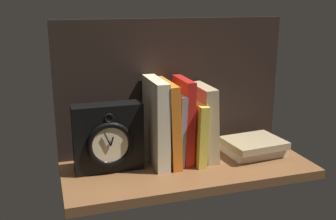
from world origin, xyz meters
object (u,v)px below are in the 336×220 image
at_px(book_cream_twain, 156,122).
at_px(book_red_requiem, 184,120).
at_px(book_orange_pandolfini, 168,122).
at_px(framed_clock, 108,138).
at_px(book_yellow_seinlanguage, 193,130).
at_px(book_gray_chess, 176,127).
at_px(book_tan_shortstories, 204,122).
at_px(book_stack_side, 253,146).

bearing_deg(book_cream_twain, book_red_requiem, 0.00).
xyz_separation_m(book_cream_twain, book_orange_pandolfini, (0.03, 0.00, -0.00)).
bearing_deg(framed_clock, book_red_requiem, 2.71).
height_order(book_cream_twain, book_yellow_seinlanguage, book_cream_twain).
xyz_separation_m(book_gray_chess, book_red_requiem, (0.02, 0.00, 0.02)).
bearing_deg(book_cream_twain, book_orange_pandolfini, 0.00).
bearing_deg(book_tan_shortstories, book_orange_pandolfini, 180.00).
xyz_separation_m(book_gray_chess, book_tan_shortstories, (0.09, 0.00, 0.01)).
xyz_separation_m(book_red_requiem, book_tan_shortstories, (0.06, 0.00, -0.01)).
bearing_deg(book_stack_side, book_cream_twain, 174.70).
bearing_deg(framed_clock, book_yellow_seinlanguage, 2.40).
bearing_deg(book_red_requiem, book_cream_twain, -180.00).
relative_size(book_yellow_seinlanguage, book_tan_shortstories, 0.81).
bearing_deg(book_cream_twain, book_stack_side, -5.30).
bearing_deg(book_cream_twain, book_gray_chess, 0.00).
relative_size(book_orange_pandolfini, framed_clock, 1.26).
height_order(book_orange_pandolfini, book_yellow_seinlanguage, book_orange_pandolfini).
xyz_separation_m(book_cream_twain, book_stack_side, (0.29, -0.03, -0.10)).
bearing_deg(framed_clock, book_orange_pandolfini, 3.48).
bearing_deg(book_orange_pandolfini, book_yellow_seinlanguage, 0.00).
relative_size(book_yellow_seinlanguage, framed_clock, 0.94).
distance_m(book_gray_chess, book_red_requiem, 0.03).
height_order(book_cream_twain, framed_clock, book_cream_twain).
bearing_deg(book_stack_side, book_tan_shortstories, 169.69).
bearing_deg(book_cream_twain, framed_clock, -175.65).
height_order(book_gray_chess, book_red_requiem, book_red_requiem).
relative_size(book_cream_twain, book_tan_shortstories, 1.13).
relative_size(book_cream_twain, book_red_requiem, 1.01).
relative_size(book_red_requiem, framed_clock, 1.29).
bearing_deg(book_red_requiem, framed_clock, -177.29).
height_order(book_orange_pandolfini, book_gray_chess, book_orange_pandolfini).
xyz_separation_m(book_red_requiem, book_stack_side, (0.21, -0.03, -0.09)).
bearing_deg(book_orange_pandolfini, book_cream_twain, -180.00).
bearing_deg(book_red_requiem, book_orange_pandolfini, 180.00).
bearing_deg(book_tan_shortstories, book_stack_side, -10.31).
relative_size(book_gray_chess, book_tan_shortstories, 0.94).
relative_size(book_orange_pandolfini, book_yellow_seinlanguage, 1.34).
xyz_separation_m(book_red_requiem, book_yellow_seinlanguage, (0.03, 0.00, -0.03)).
distance_m(book_tan_shortstories, framed_clock, 0.28).
relative_size(book_orange_pandolfini, book_red_requiem, 0.98).
distance_m(book_gray_chess, book_tan_shortstories, 0.09).
relative_size(book_cream_twain, book_stack_side, 1.37).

